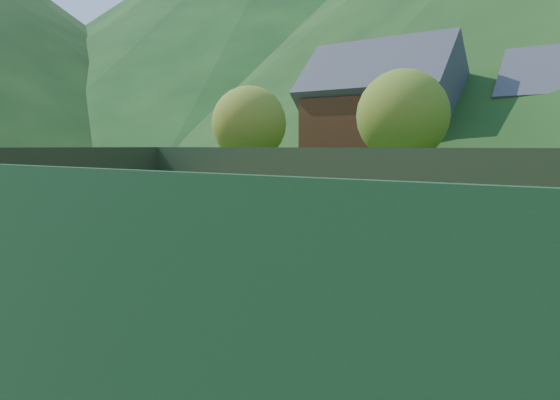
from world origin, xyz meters
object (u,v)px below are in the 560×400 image
Objects in this scene: student_c at (548,235)px; ball_hopper at (84,218)px; student_d at (532,227)px; tennis_net at (289,225)px; student_b at (491,222)px; student_a at (385,216)px; coach at (182,211)px; chalet_left at (381,118)px.

student_c is 1.46× the size of ball_hopper.
tennis_net is (-6.91, -2.44, -0.25)m from student_d.
ball_hopper is at bearing -143.83° from tennis_net.
student_c is at bearing 10.80° from tennis_net.
student_b reaches higher than tennis_net.
student_d reaches higher than student_c.
student_d is (4.45, 0.26, 0.01)m from student_a.
coach reaches higher than student_a.
chalet_left is at bearing -36.17° from student_c.
student_d is at bearing 27.46° from ball_hopper.
tennis_net is at bearing 44.84° from coach.
coach is 6.87m from student_a.
student_a is at bearing 13.69° from student_c.
ball_hopper is (-7.91, -6.17, 0.00)m from student_a.
student_c is 33.84m from chalet_left.
student_a is at bearing -13.59° from student_d.
coach is 9.85m from student_b.
ball_hopper is at bearing 28.28° from student_b.
coach reaches higher than tennis_net.
student_b reaches higher than student_a.
student_b is 1.12× the size of student_c.
chalet_left reaches higher than student_d.
coach is 1.24× the size of student_d.
student_c is 1.15m from student_d.
chalet_left reaches higher than tennis_net.
student_b is at bearing 29.53° from ball_hopper.
student_b reaches higher than ball_hopper.
student_a reaches higher than ball_hopper.
coach is 11.04m from student_c.
tennis_net is at bearing 36.17° from ball_hopper.
chalet_left is (-6.89, 31.85, 4.69)m from coach.
coach is 1.28× the size of student_c.
student_c is 7.57m from tennis_net.
student_a is 0.92× the size of student_b.
coach is 32.92m from chalet_left.
chalet_left is at bearing -75.34° from student_d.
student_d is at bearing -40.42° from student_c.
chalet_left reaches higher than ball_hopper.
student_c reaches higher than tennis_net.
student_d is at bearing -58.46° from chalet_left.
chalet_left reaches higher than student_b.
student_d is 7.33m from tennis_net.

